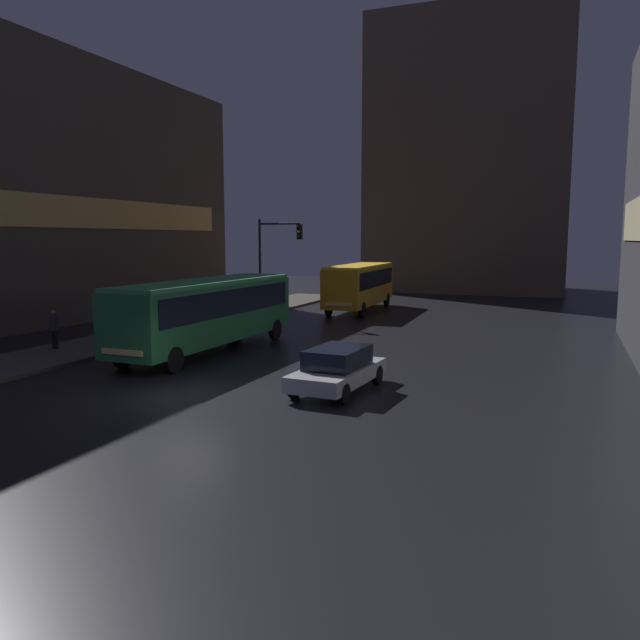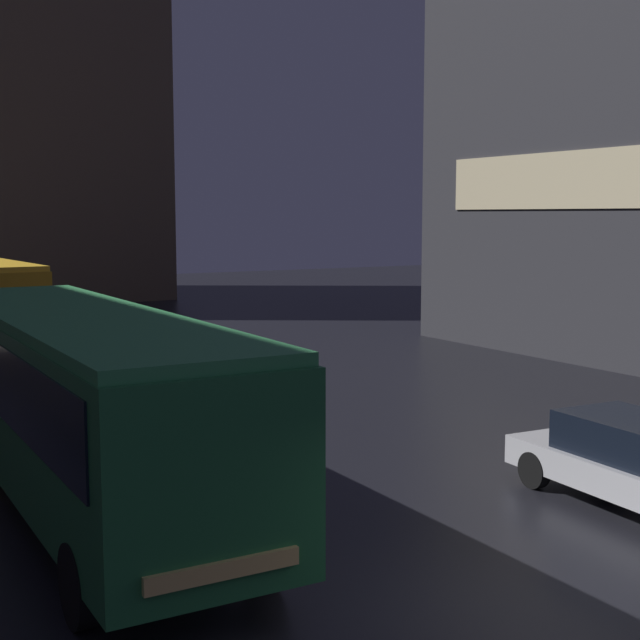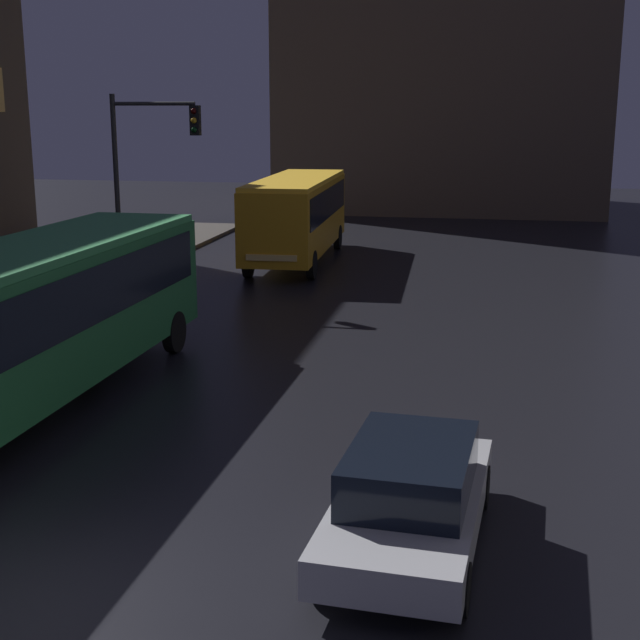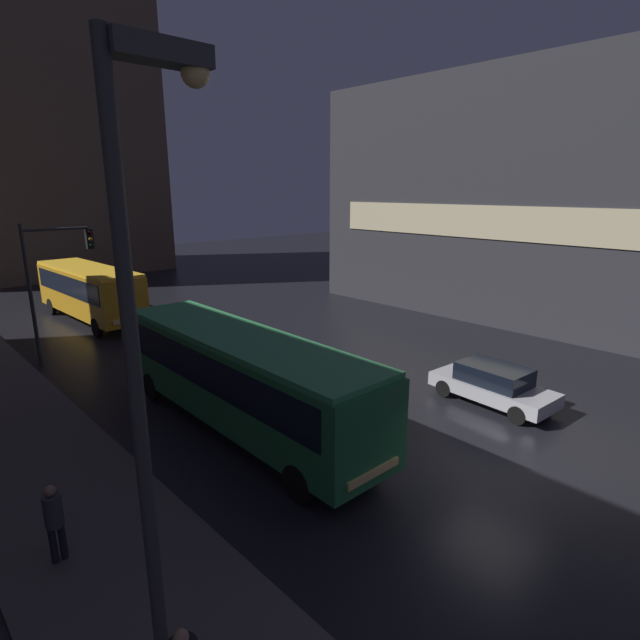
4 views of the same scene
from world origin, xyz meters
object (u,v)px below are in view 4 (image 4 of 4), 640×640
traffic_light_main (52,270)px  car_taxi (493,384)px  street_lamp_sidewalk (150,338)px  bus_near (241,372)px  pedestrian_near (54,517)px  bus_far (89,288)px

traffic_light_main → car_taxi: bearing=-57.9°
street_lamp_sidewalk → bus_near: bearing=50.2°
bus_near → traffic_light_main: size_ratio=1.84×
pedestrian_near → street_lamp_sidewalk: (0.26, -4.73, 4.77)m
car_taxi → street_lamp_sidewalk: street_lamp_sidewalk is taller
bus_near → car_taxi: 9.05m
pedestrian_near → street_lamp_sidewalk: 6.72m
bus_far → traffic_light_main: size_ratio=1.59×
car_taxi → street_lamp_sidewalk: 14.95m
car_taxi → traffic_light_main: size_ratio=0.72×
pedestrian_near → bus_far: bearing=167.0°
car_taxi → traffic_light_main: traffic_light_main is taller
bus_far → pedestrian_near: bearing=66.6°
bus_far → traffic_light_main: bearing=58.7°
bus_far → pedestrian_near: 21.38m
bus_near → traffic_light_main: (-2.10, 11.13, 2.18)m
bus_far → traffic_light_main: 7.52m
traffic_light_main → street_lamp_sidewalk: size_ratio=0.69×
car_taxi → traffic_light_main: bearing=-54.1°
street_lamp_sidewalk → car_taxi: bearing=11.1°
car_taxi → bus_far: bearing=-70.1°
pedestrian_near → traffic_light_main: 14.58m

